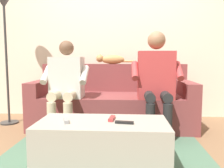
# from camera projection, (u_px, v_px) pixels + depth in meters

# --- Properties ---
(ground_plane) EXTENTS (8.00, 8.00, 0.00)m
(ground_plane) POSITION_uv_depth(u_px,v_px,m) (108.00, 144.00, 2.40)
(ground_plane) COLOR #846042
(back_wall) EXTENTS (4.21, 0.06, 2.66)m
(back_wall) POSITION_uv_depth(u_px,v_px,m) (115.00, 30.00, 3.52)
(back_wall) COLOR beige
(back_wall) RESTS_ON ground
(couch) EXTENTS (2.07, 0.83, 0.82)m
(couch) POSITION_uv_depth(u_px,v_px,m) (112.00, 104.00, 3.08)
(couch) COLOR brown
(couch) RESTS_ON ground
(coffee_table) EXTENTS (1.04, 0.50, 0.39)m
(coffee_table) POSITION_uv_depth(u_px,v_px,m) (103.00, 145.00, 1.84)
(coffee_table) COLOR #A89E8E
(coffee_table) RESTS_ON ground
(person_left_seated) EXTENTS (0.57, 0.51, 1.21)m
(person_left_seated) POSITION_uv_depth(u_px,v_px,m) (156.00, 77.00, 2.63)
(person_left_seated) COLOR #B23838
(person_left_seated) RESTS_ON ground
(person_right_seated) EXTENTS (0.53, 0.52, 1.11)m
(person_right_seated) POSITION_uv_depth(u_px,v_px,m) (66.00, 81.00, 2.71)
(person_right_seated) COLOR beige
(person_right_seated) RESTS_ON ground
(cat_on_backrest) EXTENTS (0.56, 0.12, 0.14)m
(cat_on_backrest) POSITION_uv_depth(u_px,v_px,m) (110.00, 59.00, 3.31)
(cat_on_backrest) COLOR #B7844C
(cat_on_backrest) RESTS_ON couch
(remote_black) EXTENTS (0.15, 0.05, 0.02)m
(remote_black) POSITION_uv_depth(u_px,v_px,m) (124.00, 122.00, 1.76)
(remote_black) COLOR black
(remote_black) RESTS_ON coffee_table
(remote_red) EXTENTS (0.05, 0.15, 0.02)m
(remote_red) POSITION_uv_depth(u_px,v_px,m) (112.00, 118.00, 1.87)
(remote_red) COLOR #B73333
(remote_red) RESTS_ON coffee_table
(remote_gray) EXTENTS (0.07, 0.12, 0.03)m
(remote_gray) POSITION_uv_depth(u_px,v_px,m) (66.00, 121.00, 1.79)
(remote_gray) COLOR gray
(remote_gray) RESTS_ON coffee_table
(floor_rug) EXTENTS (1.92, 1.90, 0.01)m
(floor_rug) POSITION_uv_depth(u_px,v_px,m) (105.00, 159.00, 2.03)
(floor_rug) COLOR #4C7056
(floor_rug) RESTS_ON ground
(floor_lamp) EXTENTS (0.28, 0.28, 1.79)m
(floor_lamp) POSITION_uv_depth(u_px,v_px,m) (4.00, 11.00, 3.02)
(floor_lamp) COLOR #2D2D2D
(floor_lamp) RESTS_ON ground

